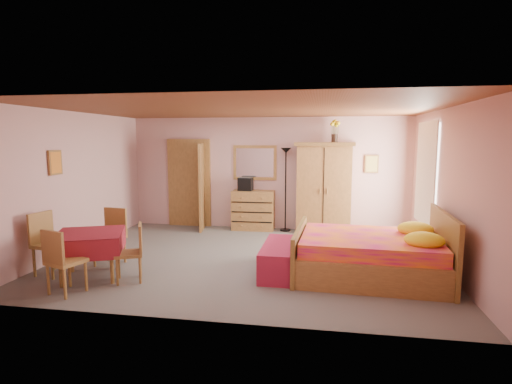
% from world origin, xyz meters
% --- Properties ---
extents(floor, '(6.50, 6.50, 0.00)m').
position_xyz_m(floor, '(0.00, 0.00, 0.00)').
color(floor, slate).
rests_on(floor, ground).
extents(ceiling, '(6.50, 6.50, 0.00)m').
position_xyz_m(ceiling, '(0.00, 0.00, 2.60)').
color(ceiling, brown).
rests_on(ceiling, wall_back).
extents(wall_back, '(6.50, 0.10, 2.60)m').
position_xyz_m(wall_back, '(0.00, 2.50, 1.30)').
color(wall_back, '#C3908E').
rests_on(wall_back, floor).
extents(wall_front, '(6.50, 0.10, 2.60)m').
position_xyz_m(wall_front, '(0.00, -2.50, 1.30)').
color(wall_front, '#C3908E').
rests_on(wall_front, floor).
extents(wall_left, '(0.10, 5.00, 2.60)m').
position_xyz_m(wall_left, '(-3.25, 0.00, 1.30)').
color(wall_left, '#C3908E').
rests_on(wall_left, floor).
extents(wall_right, '(0.10, 5.00, 2.60)m').
position_xyz_m(wall_right, '(3.25, 0.00, 1.30)').
color(wall_right, '#C3908E').
rests_on(wall_right, floor).
extents(doorway, '(1.06, 0.12, 2.15)m').
position_xyz_m(doorway, '(-1.90, 2.47, 1.02)').
color(doorway, '#9E6B35').
rests_on(doorway, floor).
extents(window, '(0.08, 1.40, 1.95)m').
position_xyz_m(window, '(3.21, 1.20, 1.45)').
color(window, white).
rests_on(window, wall_right).
extents(picture_left, '(0.04, 0.32, 0.42)m').
position_xyz_m(picture_left, '(-3.22, -0.60, 1.70)').
color(picture_left, orange).
rests_on(picture_left, wall_left).
extents(picture_back, '(0.30, 0.04, 0.40)m').
position_xyz_m(picture_back, '(2.35, 2.47, 1.55)').
color(picture_back, '#D8BF59').
rests_on(picture_back, wall_back).
extents(chest_of_drawers, '(0.98, 0.50, 0.91)m').
position_xyz_m(chest_of_drawers, '(-0.30, 2.29, 0.46)').
color(chest_of_drawers, olive).
rests_on(chest_of_drawers, floor).
extents(wall_mirror, '(1.03, 0.05, 0.81)m').
position_xyz_m(wall_mirror, '(-0.30, 2.50, 1.55)').
color(wall_mirror, silver).
rests_on(wall_mirror, wall_back).
extents(stereo, '(0.34, 0.26, 0.30)m').
position_xyz_m(stereo, '(-0.48, 2.27, 1.06)').
color(stereo, black).
rests_on(stereo, chest_of_drawers).
extents(floor_lamp, '(0.30, 0.30, 1.90)m').
position_xyz_m(floor_lamp, '(0.45, 2.28, 0.95)').
color(floor_lamp, black).
rests_on(floor_lamp, floor).
extents(wardrobe, '(1.34, 0.76, 2.03)m').
position_xyz_m(wardrobe, '(1.33, 2.21, 1.01)').
color(wardrobe, '#A97039').
rests_on(wardrobe, floor).
extents(sunflower_vase, '(0.20, 0.20, 0.49)m').
position_xyz_m(sunflower_vase, '(1.52, 2.22, 2.27)').
color(sunflower_vase, yellow).
rests_on(sunflower_vase, wardrobe).
extents(bed, '(2.31, 1.86, 1.03)m').
position_xyz_m(bed, '(2.00, -0.57, 0.52)').
color(bed, '#C51364').
rests_on(bed, floor).
extents(bench, '(0.51, 1.37, 0.45)m').
position_xyz_m(bench, '(0.63, -0.64, 0.23)').
color(bench, maroon).
rests_on(bench, floor).
extents(dining_table, '(1.24, 1.24, 0.70)m').
position_xyz_m(dining_table, '(-2.17, -1.36, 0.35)').
color(dining_table, maroon).
rests_on(dining_table, floor).
extents(chair_south, '(0.52, 0.52, 0.91)m').
position_xyz_m(chair_south, '(-2.14, -1.98, 0.45)').
color(chair_south, '#AA7739').
rests_on(chair_south, floor).
extents(chair_north, '(0.48, 0.48, 0.94)m').
position_xyz_m(chair_north, '(-2.22, -0.72, 0.47)').
color(chair_north, olive).
rests_on(chair_north, floor).
extents(chair_west, '(0.51, 0.51, 0.97)m').
position_xyz_m(chair_west, '(-2.83, -1.33, 0.49)').
color(chair_west, olive).
rests_on(chair_west, floor).
extents(chair_east, '(0.51, 0.51, 0.85)m').
position_xyz_m(chair_east, '(-1.52, -1.40, 0.43)').
color(chair_east, olive).
rests_on(chair_east, floor).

